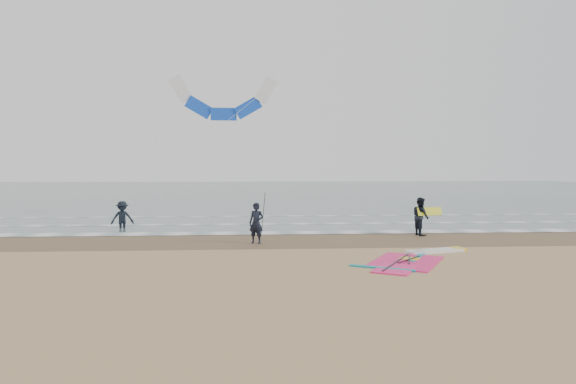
{
  "coord_description": "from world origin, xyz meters",
  "views": [
    {
      "loc": [
        -2.68,
        -16.76,
        3.34
      ],
      "look_at": [
        -1.23,
        5.0,
        2.2
      ],
      "focal_mm": 32.0,
      "sensor_mm": 36.0,
      "label": 1
    }
  ],
  "objects": [
    {
      "name": "foam_waterline",
      "position": [
        0.0,
        10.44,
        0.03
      ],
      "size": [
        120.0,
        9.15,
        0.02
      ],
      "color": "white",
      "rests_on": "ground"
    },
    {
      "name": "held_pole",
      "position": [
        -2.29,
        5.01,
        1.28
      ],
      "size": [
        0.17,
        0.86,
        1.82
      ],
      "color": "black",
      "rests_on": "ground"
    },
    {
      "name": "person_wading",
      "position": [
        -9.62,
        10.7,
        0.9
      ],
      "size": [
        1.31,
        0.98,
        1.8
      ],
      "primitive_type": "imported",
      "rotation": [
        0.0,
        0.0,
        0.29
      ],
      "color": "black",
      "rests_on": "ground"
    },
    {
      "name": "ground",
      "position": [
        0.0,
        0.0,
        0.0
      ],
      "size": [
        120.0,
        120.0,
        0.0
      ],
      "primitive_type": "plane",
      "color": "tan",
      "rests_on": "ground"
    },
    {
      "name": "person_walking",
      "position": [
        5.24,
        7.06,
        0.91
      ],
      "size": [
        0.82,
        0.98,
        1.82
      ],
      "primitive_type": "imported",
      "rotation": [
        0.0,
        0.0,
        1.73
      ],
      "color": "black",
      "rests_on": "ground"
    },
    {
      "name": "windsurf_rig",
      "position": [
        3.03,
        0.92,
        0.03
      ],
      "size": [
        5.11,
        4.84,
        0.12
      ],
      "color": "white",
      "rests_on": "ground"
    },
    {
      "name": "person_standing",
      "position": [
        -2.59,
        5.01,
        0.88
      ],
      "size": [
        0.75,
        0.63,
        1.75
      ],
      "primitive_type": "imported",
      "rotation": [
        0.0,
        0.0,
        -0.4
      ],
      "color": "black",
      "rests_on": "ground"
    },
    {
      "name": "carried_kiteboard",
      "position": [
        5.64,
        6.96,
        1.15
      ],
      "size": [
        1.3,
        0.51,
        0.39
      ],
      "color": "yellow",
      "rests_on": "ground"
    },
    {
      "name": "sea_water",
      "position": [
        0.0,
        48.0,
        0.01
      ],
      "size": [
        120.0,
        80.0,
        0.02
      ],
      "primitive_type": "cube",
      "color": "#47605E",
      "rests_on": "ground"
    },
    {
      "name": "surf_kite",
      "position": [
        -4.57,
        15.54,
        7.27
      ],
      "size": [
        8.47,
        4.97,
        7.73
      ],
      "color": "white",
      "rests_on": "ground"
    },
    {
      "name": "wet_sand_band",
      "position": [
        0.0,
        6.0,
        0.0
      ],
      "size": [
        120.0,
        5.0,
        0.01
      ],
      "primitive_type": "cube",
      "color": "brown",
      "rests_on": "ground"
    }
  ]
}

